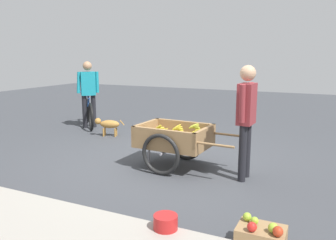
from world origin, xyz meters
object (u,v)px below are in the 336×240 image
(dog, at_px, (108,124))
(plastic_bucket, at_px, (166,228))
(cyclist_person, at_px, (88,88))
(bicycle, at_px, (89,112))
(fruit_cart, at_px, (175,141))
(apple_crate, at_px, (261,237))
(vendor_person, at_px, (246,112))

(dog, xyz_separation_m, plastic_bucket, (-3.06, 3.41, -0.14))
(cyclist_person, relative_size, dog, 2.49)
(bicycle, bearing_deg, plastic_bucket, 135.15)
(fruit_cart, bearing_deg, cyclist_person, -30.96)
(fruit_cart, bearing_deg, apple_crate, 132.79)
(apple_crate, bearing_deg, plastic_bucket, 14.46)
(vendor_person, relative_size, cyclist_person, 1.02)
(bicycle, relative_size, apple_crate, 2.81)
(dog, bearing_deg, cyclist_person, -30.97)
(dog, height_order, apple_crate, dog)
(bicycle, height_order, apple_crate, bicycle)
(cyclist_person, distance_m, dog, 1.31)
(fruit_cart, relative_size, bicycle, 1.36)
(cyclist_person, xyz_separation_m, plastic_bucket, (-4.01, 3.98, -0.84))
(cyclist_person, bearing_deg, bicycle, -46.06)
(bicycle, height_order, plastic_bucket, bicycle)
(fruit_cart, bearing_deg, plastic_bucket, 112.01)
(bicycle, relative_size, dog, 1.90)
(fruit_cart, xyz_separation_m, plastic_bucket, (-0.84, 2.08, -0.31))
(fruit_cart, distance_m, dog, 2.59)
(vendor_person, bearing_deg, apple_crate, 108.00)
(bicycle, xyz_separation_m, cyclist_person, (-0.11, 0.11, 0.62))
(vendor_person, bearing_deg, plastic_bucket, 81.83)
(cyclist_person, height_order, plastic_bucket, cyclist_person)
(cyclist_person, bearing_deg, apple_crate, 142.45)
(dog, distance_m, plastic_bucket, 4.59)
(bicycle, height_order, dog, bicycle)
(vendor_person, height_order, cyclist_person, vendor_person)
(vendor_person, distance_m, apple_crate, 2.08)
(vendor_person, distance_m, plastic_bucket, 2.22)
(dog, bearing_deg, apple_crate, 141.01)
(fruit_cart, xyz_separation_m, vendor_person, (-1.13, 0.05, 0.55))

